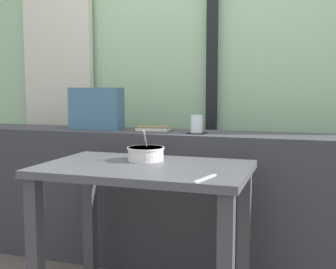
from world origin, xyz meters
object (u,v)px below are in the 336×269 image
object	(u,v)px
closed_book	(153,129)
fork_utensil	(205,178)
throw_pillow	(97,109)
soup_bowl	(146,154)
juice_glass	(197,124)
breakfast_table	(145,194)
coaster_square	(197,133)

from	to	relation	value
closed_book	fork_utensil	size ratio (longest dim) A/B	1.29
throw_pillow	soup_bowl	distance (m)	0.72
juice_glass	soup_bowl	world-z (taller)	juice_glass
breakfast_table	juice_glass	xyz separation A→B (m)	(0.11, 0.53, 0.28)
closed_book	throw_pillow	size ratio (longest dim) A/B	0.68
breakfast_table	throw_pillow	bearing A→B (deg)	133.18
breakfast_table	throw_pillow	distance (m)	0.88
closed_book	throw_pillow	world-z (taller)	throw_pillow
soup_bowl	closed_book	bearing A→B (deg)	106.00
breakfast_table	fork_utensil	xyz separation A→B (m)	(0.33, -0.21, 0.14)
throw_pillow	soup_bowl	world-z (taller)	throw_pillow
coaster_square	closed_book	distance (m)	0.30
juice_glass	closed_book	bearing A→B (deg)	164.33
coaster_square	juice_glass	bearing A→B (deg)	0.00
throw_pillow	juice_glass	bearing A→B (deg)	-4.94
fork_utensil	soup_bowl	bearing A→B (deg)	152.41
breakfast_table	soup_bowl	world-z (taller)	soup_bowl
closed_book	juice_glass	bearing A→B (deg)	-15.67
breakfast_table	soup_bowl	bearing A→B (deg)	108.78
juice_glass	soup_bowl	bearing A→B (deg)	-110.20
throw_pillow	fork_utensil	bearing A→B (deg)	-42.15
throw_pillow	fork_utensil	world-z (taller)	throw_pillow
juice_glass	fork_utensil	size ratio (longest dim) A/B	0.59
coaster_square	juice_glass	distance (m)	0.05
closed_book	soup_bowl	size ratio (longest dim) A/B	1.20
breakfast_table	closed_book	xyz separation A→B (m)	(-0.18, 0.61, 0.25)
juice_glass	closed_book	size ratio (longest dim) A/B	0.46
breakfast_table	fork_utensil	world-z (taller)	fork_utensil
juice_glass	throw_pillow	size ratio (longest dim) A/B	0.31
throw_pillow	fork_utensil	size ratio (longest dim) A/B	1.88
throw_pillow	soup_bowl	size ratio (longest dim) A/B	1.76
coaster_square	throw_pillow	world-z (taller)	throw_pillow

